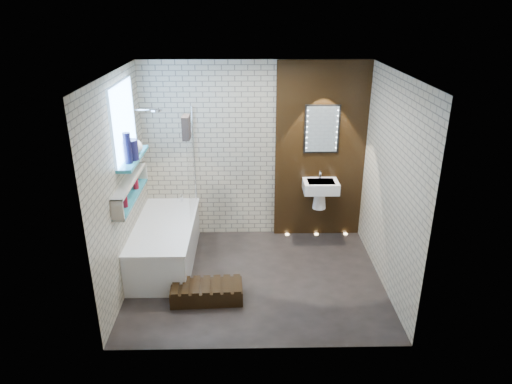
{
  "coord_description": "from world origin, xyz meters",
  "views": [
    {
      "loc": [
        -0.1,
        -5.1,
        3.33
      ],
      "look_at": [
        0.0,
        0.15,
        1.15
      ],
      "focal_mm": 32.48,
      "sensor_mm": 36.0,
      "label": 1
    }
  ],
  "objects_px": {
    "bath_screen": "(191,163)",
    "washbasin": "(320,190)",
    "walnut_step": "(207,293)",
    "led_mirror": "(322,129)",
    "bathtub": "(165,243)"
  },
  "relations": [
    {
      "from": "bath_screen",
      "to": "walnut_step",
      "type": "xyz_separation_m",
      "value": [
        0.27,
        -1.33,
        -1.19
      ]
    },
    {
      "from": "bath_screen",
      "to": "washbasin",
      "type": "distance_m",
      "value": 1.89
    },
    {
      "from": "washbasin",
      "to": "walnut_step",
      "type": "bearing_deg",
      "value": -135.68
    },
    {
      "from": "bath_screen",
      "to": "led_mirror",
      "type": "relative_size",
      "value": 2.0
    },
    {
      "from": "bath_screen",
      "to": "walnut_step",
      "type": "height_order",
      "value": "bath_screen"
    },
    {
      "from": "bath_screen",
      "to": "washbasin",
      "type": "bearing_deg",
      "value": 5.78
    },
    {
      "from": "led_mirror",
      "to": "bath_screen",
      "type": "bearing_deg",
      "value": -169.34
    },
    {
      "from": "bath_screen",
      "to": "washbasin",
      "type": "height_order",
      "value": "bath_screen"
    },
    {
      "from": "washbasin",
      "to": "led_mirror",
      "type": "bearing_deg",
      "value": 90.0
    },
    {
      "from": "led_mirror",
      "to": "walnut_step",
      "type": "height_order",
      "value": "led_mirror"
    },
    {
      "from": "bathtub",
      "to": "walnut_step",
      "type": "relative_size",
      "value": 2.05
    },
    {
      "from": "bathtub",
      "to": "bath_screen",
      "type": "bearing_deg",
      "value": 51.1
    },
    {
      "from": "washbasin",
      "to": "led_mirror",
      "type": "relative_size",
      "value": 0.83
    },
    {
      "from": "bathtub",
      "to": "washbasin",
      "type": "height_order",
      "value": "washbasin"
    },
    {
      "from": "bath_screen",
      "to": "led_mirror",
      "type": "height_order",
      "value": "led_mirror"
    }
  ]
}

